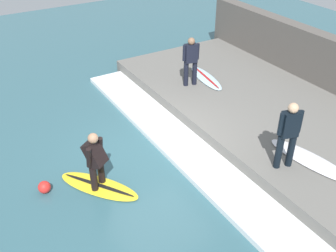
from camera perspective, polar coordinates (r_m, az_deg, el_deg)
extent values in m
plane|color=#335B66|center=(9.78, -1.74, -4.03)|extent=(28.00, 28.00, 0.00)
cube|color=#66635E|center=(11.45, 13.32, 2.22)|extent=(4.40, 9.80, 0.43)
cube|color=#544F49|center=(12.84, 21.85, 7.85)|extent=(0.50, 10.29, 1.92)
cube|color=white|center=(10.02, 1.61, -2.53)|extent=(1.10, 9.31, 0.13)
ellipsoid|color=yellow|center=(8.92, -10.00, -8.59)|extent=(1.59, 1.95, 0.06)
ellipsoid|color=black|center=(8.89, -10.02, -8.43)|extent=(1.10, 1.54, 0.01)
cylinder|color=black|center=(8.80, -9.69, -6.46)|extent=(0.15, 0.15, 0.58)
cylinder|color=black|center=(8.62, -10.72, -7.53)|extent=(0.15, 0.15, 0.58)
cube|color=black|center=(8.36, -10.57, -3.93)|extent=(0.55, 0.57, 0.61)
sphere|color=#A87A5B|center=(8.14, -10.84, -1.76)|extent=(0.22, 0.22, 0.22)
cylinder|color=black|center=(8.48, -9.81, -2.98)|extent=(0.11, 0.20, 0.51)
cylinder|color=black|center=(8.21, -11.41, -4.53)|extent=(0.11, 0.20, 0.51)
cylinder|color=black|center=(12.01, 3.88, 7.70)|extent=(0.15, 0.15, 0.75)
cylinder|color=black|center=(11.92, 2.63, 7.55)|extent=(0.15, 0.15, 0.75)
cube|color=black|center=(11.71, 3.35, 10.50)|extent=(0.40, 0.32, 0.56)
sphere|color=#846047|center=(11.58, 3.41, 12.19)|extent=(0.21, 0.21, 0.21)
cylinder|color=black|center=(11.77, 4.31, 10.74)|extent=(0.10, 0.12, 0.49)
cylinder|color=black|center=(11.63, 2.40, 10.55)|extent=(0.10, 0.12, 0.49)
ellipsoid|color=silver|center=(12.53, 5.53, 6.97)|extent=(0.78, 1.92, 0.06)
ellipsoid|color=#B21E1E|center=(12.51, 5.53, 7.10)|extent=(0.36, 1.71, 0.01)
cylinder|color=black|center=(8.90, 17.40, -3.35)|extent=(0.15, 0.15, 0.80)
cylinder|color=black|center=(8.76, 15.79, -3.64)|extent=(0.15, 0.15, 0.80)
cube|color=black|center=(8.46, 17.31, 0.26)|extent=(0.42, 0.32, 0.57)
sphere|color=tan|center=(8.27, 17.73, 2.50)|extent=(0.22, 0.22, 0.22)
cylinder|color=black|center=(8.55, 18.57, 0.63)|extent=(0.11, 0.11, 0.50)
cylinder|color=black|center=(8.34, 16.09, 0.27)|extent=(0.11, 0.11, 0.50)
ellipsoid|color=silver|center=(9.37, 19.96, -4.68)|extent=(0.87, 2.16, 0.06)
sphere|color=red|center=(9.00, -17.50, -8.46)|extent=(0.28, 0.28, 0.28)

